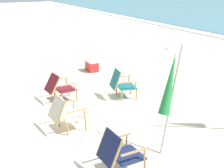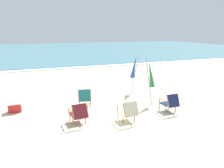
% 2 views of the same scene
% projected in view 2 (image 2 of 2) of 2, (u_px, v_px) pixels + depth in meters
% --- Properties ---
extents(ground_plane, '(80.00, 80.00, 0.00)m').
position_uv_depth(ground_plane, '(106.00, 114.00, 8.02)').
color(ground_plane, beige).
extents(sea, '(80.00, 40.00, 0.10)m').
position_uv_depth(sea, '(52.00, 49.00, 36.48)').
color(sea, teal).
rests_on(sea, ground).
extents(surf_band, '(80.00, 1.10, 0.06)m').
position_uv_depth(surf_band, '(67.00, 68.00, 18.05)').
color(surf_band, white).
rests_on(surf_band, ground).
extents(beach_chair_back_left, '(0.60, 0.71, 0.81)m').
position_uv_depth(beach_chair_back_left, '(170.00, 102.00, 8.07)').
color(beach_chair_back_left, '#19234C').
rests_on(beach_chair_back_left, ground).
extents(beach_chair_front_right, '(0.62, 0.74, 0.80)m').
position_uv_depth(beach_chair_front_right, '(128.00, 111.00, 7.21)').
color(beach_chair_front_right, beige).
rests_on(beach_chair_front_right, ground).
extents(beach_chair_mid_center, '(0.70, 0.78, 0.82)m').
position_uv_depth(beach_chair_mid_center, '(85.00, 97.00, 8.70)').
color(beach_chair_mid_center, '#196066').
rests_on(beach_chair_mid_center, ground).
extents(beach_chair_front_left, '(0.64, 0.81, 0.78)m').
position_uv_depth(beach_chair_front_left, '(79.00, 113.00, 7.06)').
color(beach_chair_front_left, maroon).
rests_on(beach_chair_front_left, ground).
extents(umbrella_furled_blue, '(0.44, 0.45, 2.10)m').
position_uv_depth(umbrella_furled_blue, '(134.00, 68.00, 10.47)').
color(umbrella_furled_blue, '#B7B2A8').
rests_on(umbrella_furled_blue, ground).
extents(umbrella_furled_green, '(0.35, 0.60, 2.08)m').
position_uv_depth(umbrella_furled_green, '(151.00, 75.00, 8.84)').
color(umbrella_furled_green, '#B7B2A8').
rests_on(umbrella_furled_green, ground).
extents(cooler_box, '(0.49, 0.35, 0.40)m').
position_uv_depth(cooler_box, '(15.00, 107.00, 8.18)').
color(cooler_box, red).
rests_on(cooler_box, ground).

